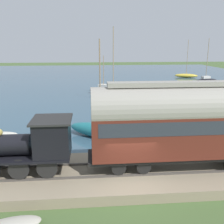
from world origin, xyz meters
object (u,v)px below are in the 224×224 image
(passenger_coach, at_px, (186,121))
(rowboat_off_pier, at_px, (209,114))
(steam_locomotive, at_px, (30,143))
(sailboat_yellow, at_px, (186,75))
(sailboat_black, at_px, (205,81))
(rowboat_mid_harbor, at_px, (191,120))
(sailboat_teal, at_px, (101,131))
(sailboat_gray, at_px, (104,90))
(sailboat_green, at_px, (113,99))

(passenger_coach, distance_m, rowboat_off_pier, 14.79)
(steam_locomotive, xyz_separation_m, sailboat_yellow, (44.52, -25.09, -1.80))
(sailboat_black, bearing_deg, rowboat_mid_harbor, 133.74)
(steam_locomotive, bearing_deg, sailboat_teal, -30.74)
(steam_locomotive, relative_size, rowboat_mid_harbor, 2.73)
(rowboat_off_pier, bearing_deg, sailboat_gray, 20.16)
(sailboat_yellow, height_order, rowboat_mid_harbor, sailboat_yellow)
(sailboat_yellow, relative_size, rowboat_mid_harbor, 3.98)
(sailboat_teal, height_order, sailboat_green, sailboat_green)
(sailboat_black, relative_size, sailboat_yellow, 1.01)
(passenger_coach, xyz_separation_m, sailboat_gray, (25.64, 2.93, -2.68))
(steam_locomotive, bearing_deg, rowboat_mid_harbor, -51.95)
(passenger_coach, height_order, sailboat_teal, sailboat_teal)
(passenger_coach, height_order, rowboat_mid_harbor, passenger_coach)
(sailboat_black, bearing_deg, sailboat_yellow, -19.97)
(steam_locomotive, distance_m, sailboat_teal, 7.91)
(sailboat_green, bearing_deg, rowboat_mid_harbor, -159.81)
(sailboat_yellow, distance_m, rowboat_mid_harbor, 36.71)
(steam_locomotive, distance_m, sailboat_green, 20.13)
(sailboat_yellow, xyz_separation_m, rowboat_mid_harbor, (-34.56, 12.37, -0.20))
(sailboat_teal, distance_m, rowboat_off_pier, 13.02)
(sailboat_black, bearing_deg, passenger_coach, 134.48)
(sailboat_gray, bearing_deg, steam_locomotive, -161.82)
(steam_locomotive, height_order, sailboat_yellow, sailboat_yellow)
(sailboat_black, distance_m, sailboat_gray, 21.48)
(rowboat_mid_harbor, bearing_deg, sailboat_black, -37.65)
(sailboat_gray, distance_m, rowboat_mid_harbor, 17.35)
(steam_locomotive, bearing_deg, sailboat_yellow, -29.41)
(sailboat_green, distance_m, rowboat_mid_harbor, 11.27)
(rowboat_mid_harbor, bearing_deg, steam_locomotive, 117.21)
(steam_locomotive, height_order, sailboat_green, sailboat_green)
(sailboat_yellow, bearing_deg, sailboat_green, 164.62)
(passenger_coach, relative_size, sailboat_green, 1.13)
(passenger_coach, relative_size, sailboat_teal, 1.38)
(passenger_coach, bearing_deg, sailboat_yellow, -20.73)
(sailboat_teal, bearing_deg, sailboat_black, -3.45)
(rowboat_mid_harbor, bearing_deg, sailboat_green, 24.94)
(passenger_coach, xyz_separation_m, rowboat_mid_harbor, (9.96, -4.48, -3.00))
(sailboat_gray, bearing_deg, passenger_coach, -143.60)
(passenger_coach, bearing_deg, rowboat_mid_harbor, -24.23)
(sailboat_gray, bearing_deg, rowboat_mid_harbor, -124.83)
(sailboat_black, xyz_separation_m, rowboat_mid_harbor, (-24.30, 12.28, -0.35))
(rowboat_off_pier, bearing_deg, sailboat_teal, 98.82)
(sailboat_green, relative_size, sailboat_gray, 1.64)
(steam_locomotive, height_order, rowboat_off_pier, steam_locomotive)
(sailboat_yellow, height_order, rowboat_off_pier, sailboat_yellow)
(passenger_coach, bearing_deg, steam_locomotive, 90.00)
(rowboat_mid_harbor, bearing_deg, sailboat_yellow, -30.53)
(sailboat_green, bearing_deg, sailboat_teal, 154.46)
(sailboat_yellow, bearing_deg, sailboat_black, -159.19)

